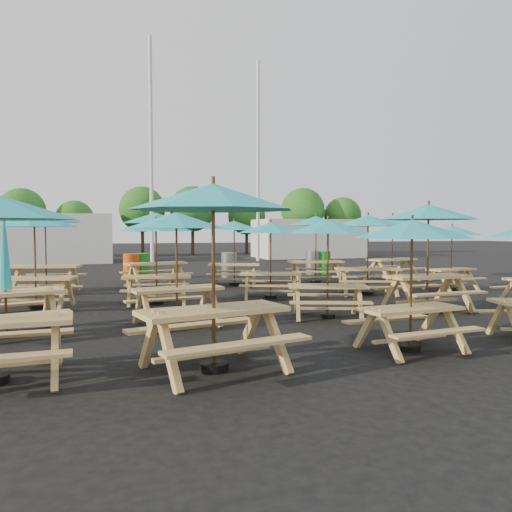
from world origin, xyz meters
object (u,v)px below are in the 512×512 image
object	(u,v)px
picnic_unit_15	(316,225)
waste_bin_2	(229,265)
waste_bin_0	(131,267)
picnic_unit_13	(428,218)
picnic_unit_1	(5,281)
picnic_unit_8	(412,237)
picnic_unit_11	(234,229)
picnic_unit_2	(34,226)
picnic_unit_14	(368,225)
picnic_unit_18	(452,234)
picnic_unit_5	(176,227)
picnic_unit_3	(45,221)
waste_bin_4	(323,263)
waste_bin_1	(142,266)
picnic_unit_10	(271,232)
picnic_unit_9	(328,232)
picnic_unit_7	(156,222)
picnic_unit_19	(393,224)
picnic_unit_6	(156,230)
waste_bin_3	(313,263)
picnic_unit_4	(213,208)

from	to	relation	value
picnic_unit_15	waste_bin_2	world-z (taller)	picnic_unit_15
waste_bin_0	picnic_unit_13	bearing A→B (deg)	-56.60
picnic_unit_1	waste_bin_2	size ratio (longest dim) A/B	2.44
picnic_unit_8	picnic_unit_11	distance (m)	9.78
picnic_unit_2	picnic_unit_14	distance (m)	8.91
picnic_unit_1	picnic_unit_18	distance (m)	12.55
picnic_unit_5	picnic_unit_3	bearing A→B (deg)	105.38
waste_bin_2	waste_bin_4	world-z (taller)	same
picnic_unit_14	waste_bin_4	size ratio (longest dim) A/B	2.61
picnic_unit_5	waste_bin_1	distance (m)	10.00
picnic_unit_11	picnic_unit_3	bearing A→B (deg)	-157.09
picnic_unit_10	picnic_unit_9	bearing A→B (deg)	-67.59
picnic_unit_3	waste_bin_2	xyz separation A→B (m)	(6.41, 3.24, -1.66)
picnic_unit_10	picnic_unit_1	bearing A→B (deg)	-132.19
picnic_unit_1	picnic_unit_18	world-z (taller)	picnic_unit_1
picnic_unit_5	picnic_unit_8	distance (m)	4.49
picnic_unit_3	picnic_unit_7	size ratio (longest dim) A/B	0.99
picnic_unit_2	picnic_unit_11	size ratio (longest dim) A/B	0.97
picnic_unit_7	picnic_unit_15	distance (m)	5.53
picnic_unit_14	picnic_unit_9	bearing A→B (deg)	-113.52
picnic_unit_9	picnic_unit_11	distance (m)	6.71
picnic_unit_3	picnic_unit_19	bearing A→B (deg)	12.85
picnic_unit_5	picnic_unit_10	size ratio (longest dim) A/B	0.98
waste_bin_2	waste_bin_4	size ratio (longest dim) A/B	1.00
picnic_unit_15	picnic_unit_14	bearing A→B (deg)	-77.66
waste_bin_0	picnic_unit_14	bearing A→B (deg)	-45.57
picnic_unit_7	picnic_unit_8	world-z (taller)	picnic_unit_7
waste_bin_2	picnic_unit_1	bearing A→B (deg)	-123.62
picnic_unit_6	picnic_unit_18	size ratio (longest dim) A/B	1.04
picnic_unit_15	picnic_unit_3	bearing A→B (deg)	-170.44
picnic_unit_7	waste_bin_0	bearing A→B (deg)	88.60
waste_bin_0	waste_bin_2	xyz separation A→B (m)	(3.77, -0.13, 0.00)
waste_bin_3	waste_bin_2	bearing A→B (deg)	-175.42
picnic_unit_8	waste_bin_4	bearing A→B (deg)	64.61
picnic_unit_15	picnic_unit_9	bearing A→B (deg)	-102.84
waste_bin_3	picnic_unit_14	bearing A→B (deg)	-99.77
picnic_unit_19	picnic_unit_13	bearing A→B (deg)	-130.38
picnic_unit_8	picnic_unit_19	xyz separation A→B (m)	(5.65, 9.55, 0.33)
picnic_unit_9	picnic_unit_14	bearing A→B (deg)	67.68
picnic_unit_5	picnic_unit_10	distance (m)	4.38
picnic_unit_18	waste_bin_2	world-z (taller)	picnic_unit_18
picnic_unit_7	waste_bin_4	world-z (taller)	picnic_unit_7
picnic_unit_4	picnic_unit_10	distance (m)	7.17
picnic_unit_13	picnic_unit_15	bearing A→B (deg)	87.14
picnic_unit_7	waste_bin_2	bearing A→B (deg)	27.88
waste_bin_0	waste_bin_2	world-z (taller)	same
picnic_unit_4	picnic_unit_8	bearing A→B (deg)	-10.70
picnic_unit_19	waste_bin_4	distance (m)	3.92
picnic_unit_6	picnic_unit_15	xyz separation A→B (m)	(5.86, 3.34, 0.19)
picnic_unit_11	picnic_unit_14	distance (m)	4.71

